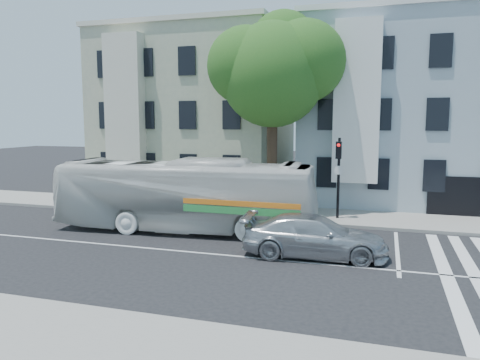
% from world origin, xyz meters
% --- Properties ---
extents(ground, '(120.00, 120.00, 0.00)m').
position_xyz_m(ground, '(0.00, 0.00, 0.00)').
color(ground, black).
rests_on(ground, ground).
extents(sidewalk_far, '(80.00, 4.00, 0.15)m').
position_xyz_m(sidewalk_far, '(0.00, 8.00, 0.07)').
color(sidewalk_far, gray).
rests_on(sidewalk_far, ground).
extents(sidewalk_near, '(80.00, 4.00, 0.15)m').
position_xyz_m(sidewalk_near, '(0.00, -8.00, 0.07)').
color(sidewalk_near, gray).
rests_on(sidewalk_near, ground).
extents(building_left, '(12.00, 10.00, 11.00)m').
position_xyz_m(building_left, '(-7.00, 15.00, 5.50)').
color(building_left, '#9EA48A').
rests_on(building_left, ground).
extents(building_right, '(12.00, 10.00, 11.00)m').
position_xyz_m(building_right, '(7.00, 15.00, 5.50)').
color(building_right, '#97ABB4').
rests_on(building_right, ground).
extents(street_tree, '(7.30, 5.90, 11.10)m').
position_xyz_m(street_tree, '(0.06, 8.74, 7.83)').
color(street_tree, '#2D2116').
rests_on(street_tree, ground).
extents(bus, '(3.71, 12.23, 3.36)m').
position_xyz_m(bus, '(-2.81, 3.20, 1.68)').
color(bus, silver).
rests_on(bus, ground).
extents(sedan, '(2.59, 5.54, 1.57)m').
position_xyz_m(sedan, '(3.49, 0.86, 0.78)').
color(sedan, '#B7BABF').
rests_on(sedan, ground).
extents(hedge, '(8.34, 3.44, 0.70)m').
position_xyz_m(hedge, '(-5.95, 6.80, 0.50)').
color(hedge, '#316922').
rests_on(hedge, sidewalk_far).
extents(traffic_signal, '(0.44, 0.53, 4.23)m').
position_xyz_m(traffic_signal, '(3.69, 7.38, 2.73)').
color(traffic_signal, black).
rests_on(traffic_signal, ground).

